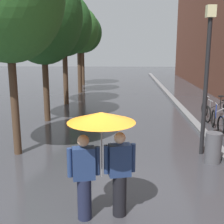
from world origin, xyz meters
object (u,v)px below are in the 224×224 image
Objects in this scene: parked_bicycle_5 at (216,108)px; street_lamp_post at (207,70)px; street_tree_4 at (82,33)px; litter_bin at (213,148)px; street_tree_3 at (79,30)px; couple_under_umbrella at (102,146)px; street_tree_1 at (43,15)px; parked_bicycle_4 at (220,113)px; street_tree_2 at (64,25)px.

street_lamp_post is (-1.84, -4.81, 2.09)m from parked_bicycle_5.
street_tree_4 reaches higher than litter_bin.
street_tree_3 is 15.51m from couple_under_umbrella.
couple_under_umbrella reaches higher than parked_bicycle_5.
street_tree_1 reaches higher than parked_bicycle_4.
street_tree_3 is 2.80× the size of couple_under_umbrella.
couple_under_umbrella is 4.51m from street_lamp_post.
street_tree_1 reaches higher than street_tree_3.
street_tree_2 reaches higher than parked_bicycle_4.
parked_bicycle_4 is (7.29, -11.81, -3.72)m from street_tree_4.
street_tree_3 reaches higher than couple_under_umbrella.
litter_bin is (5.71, -16.30, -3.67)m from street_tree_4.
street_tree_2 reaches higher than street_lamp_post.
street_tree_3 is 4.91× the size of parked_bicycle_5.
street_tree_4 reaches higher than parked_bicycle_4.
street_tree_2 reaches higher than street_tree_4.
couple_under_umbrella reaches higher than parked_bicycle_4.
parked_bicycle_4 is 8.53m from couple_under_umbrella.
street_tree_2 reaches higher than parked_bicycle_5.
couple_under_umbrella is (2.73, -10.89, -2.80)m from street_tree_2.
street_tree_1 is at bearing -92.13° from street_tree_3.
parked_bicycle_4 is 4.75m from litter_bin.
street_tree_1 is at bearing -91.93° from street_tree_2.
street_tree_1 is 8.30m from couple_under_umbrella.
litter_bin is at bearing -55.63° from street_tree_2.
parked_bicycle_5 is at bearing 82.01° from parked_bicycle_4.
street_tree_2 is at bearing 152.87° from parked_bicycle_4.
street_tree_2 is 2.91× the size of couple_under_umbrella.
couple_under_umbrella is (-4.56, -8.25, 1.02)m from parked_bicycle_5.
parked_bicycle_5 is at bearing -55.47° from street_tree_4.
parked_bicycle_5 is 9.48m from couple_under_umbrella.
street_tree_2 is at bearing 124.37° from litter_bin.
street_tree_1 is 8.22m from litter_bin.
street_tree_1 is at bearing -179.92° from parked_bicycle_4.
street_tree_1 is 1.11× the size of street_tree_3.
parked_bicycle_5 is (7.29, -2.64, -3.82)m from street_tree_2.
street_tree_1 is 1.07× the size of street_tree_2.
street_tree_4 is 17.66m from litter_bin.
street_tree_4 is 19.45m from couple_under_umbrella.
street_tree_4 is 13.62m from parked_bicycle_5.
parked_bicycle_5 is at bearing -43.74° from street_tree_3.
litter_bin is (0.12, -0.69, -2.04)m from street_lamp_post.
street_tree_4 is at bearing 109.32° from litter_bin.
street_tree_1 reaches higher than couple_under_umbrella.
street_tree_4 is 4.95× the size of parked_bicycle_5.
street_tree_3 is at bearing 99.65° from couple_under_umbrella.
street_lamp_post is (5.45, -7.45, -1.73)m from street_tree_2.
street_tree_4 is at bearing 98.58° from couple_under_umbrella.
street_tree_4 reaches higher than street_lamp_post.
street_tree_4 is 4.96× the size of parked_bicycle_4.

